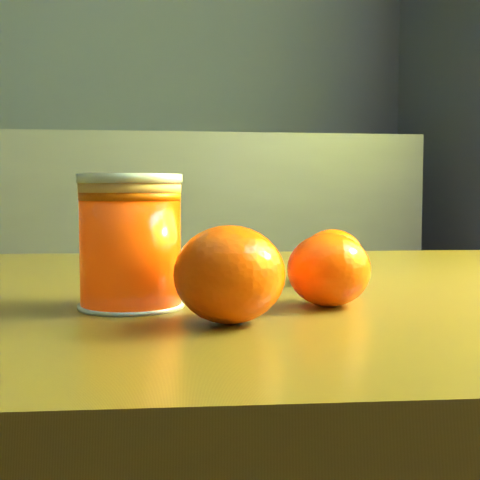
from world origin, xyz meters
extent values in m
cube|color=brown|center=(1.01, 0.14, 0.66)|extent=(0.95, 0.69, 0.04)
cylinder|color=#FF3F05|center=(0.87, 0.06, 0.72)|extent=(0.07, 0.07, 0.08)
cylinder|color=#FFBB68|center=(0.87, 0.06, 0.77)|extent=(0.07, 0.07, 0.01)
cylinder|color=silver|center=(0.87, 0.06, 0.77)|extent=(0.07, 0.07, 0.00)
ellipsoid|color=#FF4B05|center=(1.01, 0.04, 0.71)|extent=(0.07, 0.07, 0.05)
ellipsoid|color=#FF4B05|center=(1.04, 0.15, 0.71)|extent=(0.06, 0.06, 0.05)
ellipsoid|color=#FF4B05|center=(0.93, -0.01, 0.71)|extent=(0.09, 0.09, 0.06)
camera|label=1|loc=(0.87, -0.42, 0.77)|focal=50.00mm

